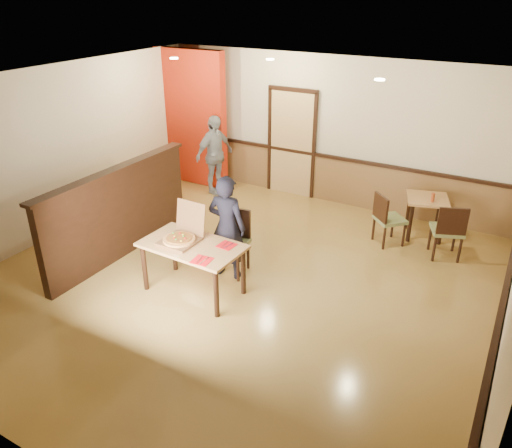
{
  "coord_description": "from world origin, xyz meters",
  "views": [
    {
      "loc": [
        3.34,
        -5.28,
        3.96
      ],
      "look_at": [
        0.34,
        0.0,
        1.0
      ],
      "focal_mm": 35.0,
      "sensor_mm": 36.0,
      "label": 1
    }
  ],
  "objects_px": {
    "diner_chair": "(232,239)",
    "condiment": "(433,197)",
    "side_chair_left": "(387,217)",
    "side_table": "(426,207)",
    "pizza_box": "(181,237)",
    "main_table": "(192,251)",
    "side_chair_right": "(448,229)",
    "passerby": "(215,155)",
    "diner": "(227,227)"
  },
  "relations": [
    {
      "from": "diner_chair",
      "to": "condiment",
      "type": "bearing_deg",
      "value": 37.73
    },
    {
      "from": "side_chair_left",
      "to": "side_table",
      "type": "distance_m",
      "value": 0.78
    },
    {
      "from": "pizza_box",
      "to": "condiment",
      "type": "height_order",
      "value": "pizza_box"
    },
    {
      "from": "main_table",
      "to": "side_chair_left",
      "type": "distance_m",
      "value": 3.35
    },
    {
      "from": "side_table",
      "to": "pizza_box",
      "type": "height_order",
      "value": "pizza_box"
    },
    {
      "from": "condiment",
      "to": "main_table",
      "type": "bearing_deg",
      "value": -127.96
    },
    {
      "from": "side_chair_left",
      "to": "side_chair_right",
      "type": "height_order",
      "value": "side_chair_right"
    },
    {
      "from": "diner_chair",
      "to": "pizza_box",
      "type": "relative_size",
      "value": 1.72
    },
    {
      "from": "main_table",
      "to": "condiment",
      "type": "distance_m",
      "value": 4.08
    },
    {
      "from": "passerby",
      "to": "diner_chair",
      "type": "bearing_deg",
      "value": -128.14
    },
    {
      "from": "condiment",
      "to": "side_table",
      "type": "bearing_deg",
      "value": 128.3
    },
    {
      "from": "diner",
      "to": "passerby",
      "type": "bearing_deg",
      "value": -59.08
    },
    {
      "from": "diner_chair",
      "to": "passerby",
      "type": "bearing_deg",
      "value": 119.89
    },
    {
      "from": "side_chair_right",
      "to": "passerby",
      "type": "distance_m",
      "value": 4.74
    },
    {
      "from": "side_chair_right",
      "to": "passerby",
      "type": "xyz_separation_m",
      "value": [
        -4.7,
        0.53,
        0.3
      ]
    },
    {
      "from": "side_chair_left",
      "to": "side_table",
      "type": "height_order",
      "value": "side_chair_left"
    },
    {
      "from": "side_chair_right",
      "to": "diner",
      "type": "distance_m",
      "value": 3.45
    },
    {
      "from": "side_chair_left",
      "to": "passerby",
      "type": "distance_m",
      "value": 3.78
    },
    {
      "from": "main_table",
      "to": "side_table",
      "type": "xyz_separation_m",
      "value": [
        2.41,
        3.34,
        -0.1
      ]
    },
    {
      "from": "passerby",
      "to": "main_table",
      "type": "bearing_deg",
      "value": -137.47
    },
    {
      "from": "diner_chair",
      "to": "side_chair_right",
      "type": "height_order",
      "value": "diner_chair"
    },
    {
      "from": "side_chair_right",
      "to": "condiment",
      "type": "relative_size",
      "value": 6.29
    },
    {
      "from": "side_table",
      "to": "diner",
      "type": "distance_m",
      "value": 3.53
    },
    {
      "from": "side_table",
      "to": "passerby",
      "type": "height_order",
      "value": "passerby"
    },
    {
      "from": "pizza_box",
      "to": "condiment",
      "type": "relative_size",
      "value": 3.8
    },
    {
      "from": "side_chair_right",
      "to": "side_table",
      "type": "distance_m",
      "value": 0.78
    },
    {
      "from": "diner_chair",
      "to": "side_table",
      "type": "bearing_deg",
      "value": 40.3
    },
    {
      "from": "diner_chair",
      "to": "condiment",
      "type": "xyz_separation_m",
      "value": [
        2.34,
        2.45,
        0.26
      ]
    },
    {
      "from": "main_table",
      "to": "condiment",
      "type": "height_order",
      "value": "condiment"
    },
    {
      "from": "side_chair_right",
      "to": "diner",
      "type": "xyz_separation_m",
      "value": [
        -2.72,
        -2.11,
        0.28
      ]
    },
    {
      "from": "side_chair_right",
      "to": "diner",
      "type": "bearing_deg",
      "value": 15.8
    },
    {
      "from": "diner_chair",
      "to": "diner",
      "type": "relative_size",
      "value": 0.61
    },
    {
      "from": "condiment",
      "to": "passerby",
      "type": "bearing_deg",
      "value": 179.45
    },
    {
      "from": "side_chair_right",
      "to": "side_chair_left",
      "type": "bearing_deg",
      "value": -23.04
    },
    {
      "from": "diner",
      "to": "diner_chair",
      "type": "bearing_deg",
      "value": -93.06
    },
    {
      "from": "side_chair_left",
      "to": "side_chair_right",
      "type": "distance_m",
      "value": 0.97
    },
    {
      "from": "side_chair_right",
      "to": "condiment",
      "type": "distance_m",
      "value": 0.68
    },
    {
      "from": "side_table",
      "to": "diner",
      "type": "relative_size",
      "value": 0.53
    },
    {
      "from": "main_table",
      "to": "side_table",
      "type": "bearing_deg",
      "value": 56.24
    },
    {
      "from": "side_table",
      "to": "pizza_box",
      "type": "bearing_deg",
      "value": -127.93
    },
    {
      "from": "side_chair_left",
      "to": "pizza_box",
      "type": "relative_size",
      "value": 1.57
    },
    {
      "from": "side_chair_left",
      "to": "diner",
      "type": "xyz_separation_m",
      "value": [
        -1.74,
        -2.13,
        0.31
      ]
    },
    {
      "from": "pizza_box",
      "to": "side_chair_left",
      "type": "bearing_deg",
      "value": 53.16
    },
    {
      "from": "side_chair_left",
      "to": "pizza_box",
      "type": "height_order",
      "value": "pizza_box"
    },
    {
      "from": "pizza_box",
      "to": "main_table",
      "type": "bearing_deg",
      "value": -1.87
    },
    {
      "from": "side_chair_left",
      "to": "pizza_box",
      "type": "bearing_deg",
      "value": 96.83
    },
    {
      "from": "side_table",
      "to": "diner",
      "type": "xyz_separation_m",
      "value": [
        -2.24,
        -2.72,
        0.25
      ]
    },
    {
      "from": "diner_chair",
      "to": "main_table",
      "type": "bearing_deg",
      "value": -110.73
    },
    {
      "from": "side_chair_right",
      "to": "pizza_box",
      "type": "distance_m",
      "value": 4.11
    },
    {
      "from": "diner",
      "to": "main_table",
      "type": "bearing_deg",
      "value": 68.28
    }
  ]
}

